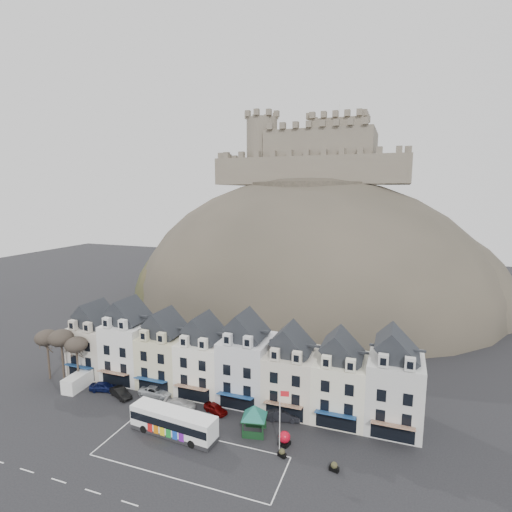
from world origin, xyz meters
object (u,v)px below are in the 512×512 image
at_px(bus, 173,421).
at_px(red_buoy, 284,438).
at_px(car_black, 121,393).
at_px(flagpole, 281,415).
at_px(car_white, 180,404).
at_px(bus_shelter, 254,412).
at_px(car_navy, 104,387).
at_px(car_charcoal, 283,415).
at_px(white_van, 78,381).
at_px(car_maroon, 216,408).
at_px(car_silver, 156,391).

height_order(bus, red_buoy, bus).
xyz_separation_m(red_buoy, car_black, (-25.90, 2.54, -0.19)).
bearing_deg(flagpole, car_white, 166.17).
xyz_separation_m(bus_shelter, car_white, (-11.86, 1.99, -2.31)).
height_order(car_navy, car_white, car_navy).
bearing_deg(bus, flagpole, 12.80).
distance_m(red_buoy, car_charcoal, 5.31).
bearing_deg(car_navy, white_van, 84.33).
relative_size(flagpole, car_charcoal, 1.64).
bearing_deg(white_van, bus_shelter, -7.18).
distance_m(bus_shelter, car_maroon, 7.53).
bearing_deg(red_buoy, bus, -168.43).
xyz_separation_m(bus_shelter, car_black, (-21.69, 1.58, -2.26)).
bearing_deg(red_buoy, car_white, 169.59).
xyz_separation_m(bus, car_white, (-2.49, 5.74, -1.16)).
distance_m(car_white, car_charcoal, 14.55).
distance_m(bus_shelter, car_navy, 25.55).
distance_m(car_navy, car_silver, 8.43).
height_order(bus_shelter, flagpole, flagpole).
xyz_separation_m(car_white, car_maroon, (5.20, 0.63, -0.01)).
bearing_deg(bus, car_white, 118.38).
bearing_deg(car_maroon, bus_shelter, -90.40).
bearing_deg(flagpole, bus, -172.13).
xyz_separation_m(red_buoy, white_van, (-33.88, 2.54, 0.23)).
bearing_deg(bus_shelter, car_silver, 156.34).
bearing_deg(car_white, bus, -167.07).
bearing_deg(car_maroon, car_white, 117.99).
height_order(white_van, car_silver, white_van).
height_order(bus_shelter, car_charcoal, bus_shelter).
height_order(car_silver, car_charcoal, car_charcoal).
relative_size(bus, car_white, 2.64).
bearing_deg(red_buoy, car_navy, 173.81).
distance_m(bus, car_maroon, 7.02).
distance_m(bus_shelter, red_buoy, 4.79).
xyz_separation_m(car_black, car_charcoal, (24.23, 2.50, 0.07)).
height_order(car_navy, car_charcoal, car_charcoal).
relative_size(car_navy, car_maroon, 1.12).
bearing_deg(car_maroon, flagpole, -91.99).
bearing_deg(car_white, white_van, 80.81).
xyz_separation_m(car_black, car_white, (9.83, 0.41, -0.05)).
relative_size(car_navy, car_silver, 0.84).
bearing_deg(car_black, bus, -89.78).
distance_m(bus, flagpole, 13.70).
distance_m(bus_shelter, flagpole, 4.61).
distance_m(bus, car_navy, 17.09).
relative_size(bus, white_van, 2.33).
bearing_deg(white_van, car_maroon, -1.54).
bearing_deg(car_white, car_navy, 78.41).
bearing_deg(car_silver, white_van, 97.30).
bearing_deg(red_buoy, car_charcoal, 108.33).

